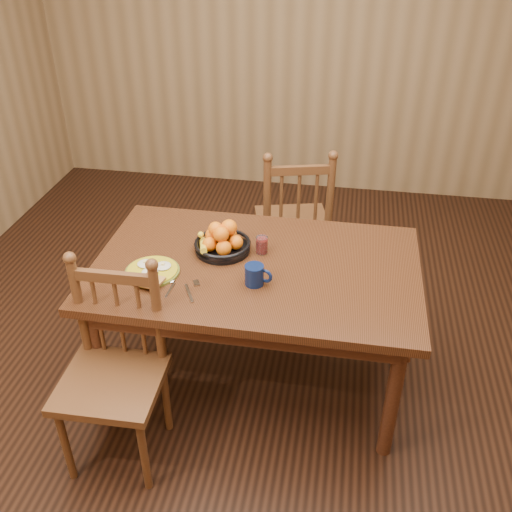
% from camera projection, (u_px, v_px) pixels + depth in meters
% --- Properties ---
extents(room, '(4.52, 5.02, 2.72)m').
position_uv_depth(room, '(256.00, 150.00, 2.48)').
color(room, black).
rests_on(room, ground).
extents(dining_table, '(1.60, 1.00, 0.75)m').
position_uv_depth(dining_table, '(256.00, 279.00, 2.86)').
color(dining_table, black).
rests_on(dining_table, ground).
extents(chair_far, '(0.56, 0.54, 1.02)m').
position_uv_depth(chair_far, '(294.00, 223.00, 3.67)').
color(chair_far, '#502A18').
rests_on(chair_far, ground).
extents(chair_near, '(0.45, 0.44, 0.98)m').
position_uv_depth(chair_near, '(114.00, 373.00, 2.56)').
color(chair_near, '#502A18').
rests_on(chair_near, ground).
extents(breakfast_plate, '(0.26, 0.30, 0.04)m').
position_uv_depth(breakfast_plate, '(152.00, 271.00, 2.74)').
color(breakfast_plate, '#59601E').
rests_on(breakfast_plate, dining_table).
extents(fork, '(0.08, 0.18, 0.00)m').
position_uv_depth(fork, '(192.00, 290.00, 2.63)').
color(fork, silver).
rests_on(fork, dining_table).
extents(spoon, '(0.04, 0.16, 0.01)m').
position_uv_depth(spoon, '(171.00, 283.00, 2.67)').
color(spoon, silver).
rests_on(spoon, dining_table).
extents(coffee_mug, '(0.13, 0.09, 0.10)m').
position_uv_depth(coffee_mug, '(255.00, 275.00, 2.64)').
color(coffee_mug, '#0B173D').
rests_on(coffee_mug, dining_table).
extents(juice_glass, '(0.06, 0.06, 0.09)m').
position_uv_depth(juice_glass, '(262.00, 245.00, 2.88)').
color(juice_glass, silver).
rests_on(juice_glass, dining_table).
extents(fruit_bowl, '(0.29, 0.29, 0.17)m').
position_uv_depth(fruit_bowl, '(222.00, 241.00, 2.89)').
color(fruit_bowl, black).
rests_on(fruit_bowl, dining_table).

